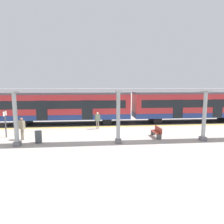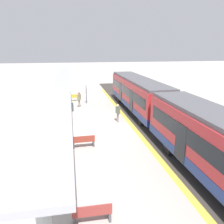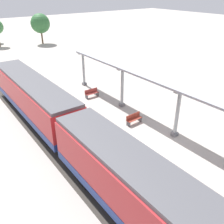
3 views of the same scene
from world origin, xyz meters
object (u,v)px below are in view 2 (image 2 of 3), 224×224
(canopy_pillar_second, at_px, (65,91))
(canopy_pillar_third, at_px, (64,108))
(bench_near_end, at_px, (84,141))
(train_near_carriage, at_px, (137,94))
(passenger_by_the_benches, at_px, (79,98))
(canopy_pillar_fourth, at_px, (61,141))
(trash_bin, at_px, (71,107))
(passenger_waiting_near_edge, at_px, (118,111))
(canopy_pillar_nearest, at_px, (66,82))
(bench_mid_platform, at_px, (92,213))
(bench_far_end, at_px, (74,97))
(platform_info_sign, at_px, (86,93))

(canopy_pillar_second, height_order, canopy_pillar_third, same)
(bench_near_end, bearing_deg, canopy_pillar_third, -69.16)
(train_near_carriage, height_order, passenger_by_the_benches, train_near_carriage)
(canopy_pillar_fourth, bearing_deg, trash_bin, -92.55)
(passenger_waiting_near_edge, bearing_deg, canopy_pillar_nearest, -69.96)
(canopy_pillar_second, xyz_separation_m, passenger_waiting_near_edge, (-4.66, 5.72, -0.91))
(bench_near_end, bearing_deg, bench_mid_platform, 89.10)
(train_near_carriage, bearing_deg, trash_bin, -9.08)
(canopy_pillar_fourth, relative_size, bench_far_end, 2.54)
(canopy_pillar_nearest, relative_size, canopy_pillar_second, 1.00)
(bench_mid_platform, bearing_deg, canopy_pillar_third, -83.44)
(canopy_pillar_second, distance_m, platform_info_sign, 3.05)
(bench_mid_platform, xyz_separation_m, platform_info_sign, (-1.23, -19.10, 0.89))
(bench_mid_platform, bearing_deg, bench_near_end, -90.90)
(canopy_pillar_nearest, distance_m, bench_near_end, 17.68)
(canopy_pillar_second, height_order, trash_bin, canopy_pillar_second)
(bench_far_end, bearing_deg, bench_mid_platform, 90.55)
(bench_mid_platform, bearing_deg, platform_info_sign, -93.70)
(bench_far_end, bearing_deg, train_near_carriage, 137.89)
(bench_mid_platform, bearing_deg, trash_bin, -87.79)
(train_near_carriage, relative_size, trash_bin, 15.19)
(bench_near_end, height_order, trash_bin, trash_bin)
(train_near_carriage, xyz_separation_m, canopy_pillar_third, (7.46, 4.74, 0.11))
(bench_far_end, bearing_deg, canopy_pillar_third, 84.77)
(bench_near_end, xyz_separation_m, platform_info_sign, (-1.13, -12.28, 0.89))
(bench_far_end, height_order, passenger_by_the_benches, passenger_by_the_benches)
(trash_bin, relative_size, platform_info_sign, 0.41)
(passenger_waiting_near_edge, bearing_deg, canopy_pillar_third, 16.99)
(canopy_pillar_fourth, distance_m, platform_info_sign, 15.70)
(canopy_pillar_nearest, xyz_separation_m, bench_far_end, (-0.97, 3.60, -1.50))
(train_near_carriage, bearing_deg, platform_info_sign, -39.59)
(canopy_pillar_second, height_order, passenger_waiting_near_edge, canopy_pillar_second)
(canopy_pillar_fourth, xyz_separation_m, passenger_by_the_benches, (-1.47, -13.89, -0.84))
(train_near_carriage, xyz_separation_m, passenger_waiting_near_edge, (2.80, 3.32, -0.80))
(train_near_carriage, xyz_separation_m, bench_mid_platform, (6.29, 14.92, -1.39))
(canopy_pillar_third, relative_size, platform_info_sign, 1.74)
(train_near_carriage, distance_m, trash_bin, 7.13)
(canopy_pillar_fourth, bearing_deg, canopy_pillar_second, -90.00)
(canopy_pillar_third, height_order, passenger_waiting_near_edge, canopy_pillar_third)
(canopy_pillar_nearest, relative_size, canopy_pillar_fourth, 1.00)
(passenger_waiting_near_edge, bearing_deg, bench_far_end, -68.10)
(canopy_pillar_nearest, height_order, bench_near_end, canopy_pillar_nearest)
(train_near_carriage, bearing_deg, canopy_pillar_third, 32.41)
(trash_bin, height_order, passenger_waiting_near_edge, passenger_waiting_near_edge)
(passenger_waiting_near_edge, bearing_deg, trash_bin, -47.08)
(canopy_pillar_third, xyz_separation_m, passenger_by_the_benches, (-1.47, -7.31, -0.84))
(platform_info_sign, bearing_deg, trash_bin, 58.98)
(trash_bin, xyz_separation_m, passenger_by_the_benches, (-0.92, -1.47, 0.65))
(train_near_carriage, distance_m, canopy_pillar_second, 7.84)
(bench_mid_platform, distance_m, passenger_by_the_benches, 17.51)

